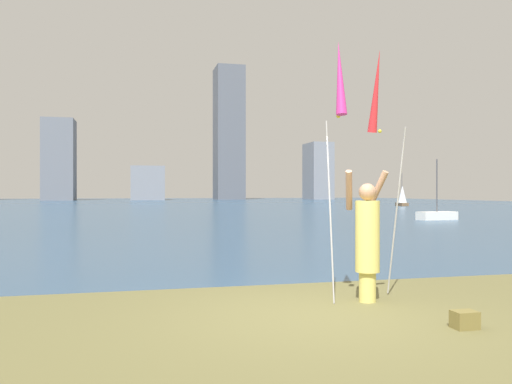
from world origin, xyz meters
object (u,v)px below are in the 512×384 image
object	(u,v)px
kite_flag_right	(377,96)
bag	(465,320)
sailboat_6	(437,215)
person	(367,237)
kite_flag_left	(339,85)
sailboat_5	(402,197)

from	to	relation	value
kite_flag_right	bag	size ratio (longest dim) A/B	13.67
kite_flag_right	sailboat_6	world-z (taller)	kite_flag_right
bag	person	bearing A→B (deg)	105.49
person	kite_flag_left	xyz separation A→B (m)	(-0.55, -0.24, 2.21)
kite_flag_left	sailboat_5	world-z (taller)	kite_flag_left
sailboat_5	bag	bearing A→B (deg)	-118.71
kite_flag_right	bag	bearing A→B (deg)	-91.88
person	kite_flag_right	distance (m)	2.47
sailboat_6	person	bearing A→B (deg)	-125.33
kite_flag_right	kite_flag_left	bearing A→B (deg)	-137.31
bag	sailboat_5	size ratio (longest dim) A/B	0.08
kite_flag_left	bag	xyz separation A→B (m)	(1.01, -1.45, -3.07)
bag	kite_flag_right	bearing A→B (deg)	88.12
kite_flag_right	sailboat_6	size ratio (longest dim) A/B	1.13
kite_flag_left	sailboat_5	size ratio (longest dim) A/B	1.03
kite_flag_right	sailboat_5	xyz separation A→B (m)	(26.10, 45.34, -2.18)
kite_flag_left	kite_flag_right	distance (m)	1.49
person	kite_flag_left	world-z (taller)	kite_flag_left
kite_flag_right	sailboat_5	bearing A→B (deg)	60.07
bag	sailboat_6	world-z (taller)	sailboat_6
person	sailboat_5	bearing A→B (deg)	78.92
kite_flag_left	person	bearing A→B (deg)	23.36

